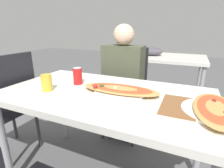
# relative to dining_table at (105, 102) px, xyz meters

# --- Properties ---
(dining_table) EXTENTS (1.38, 0.77, 0.73)m
(dining_table) POSITION_rel_dining_table_xyz_m (0.00, 0.00, 0.00)
(dining_table) COLOR silver
(dining_table) RESTS_ON ground_plane
(chair_far_seated) EXTENTS (0.40, 0.40, 0.94)m
(chair_far_seated) POSITION_rel_dining_table_xyz_m (-0.10, 0.72, -0.13)
(chair_far_seated) COLOR black
(chair_far_seated) RESTS_ON ground_plane
(chair_side_left) EXTENTS (0.40, 0.40, 0.94)m
(chair_side_left) POSITION_rel_dining_table_xyz_m (-0.88, -0.08, -0.13)
(chair_side_left) COLOR black
(chair_side_left) RESTS_ON ground_plane
(person_seated) EXTENTS (0.39, 0.24, 1.17)m
(person_seated) POSITION_rel_dining_table_xyz_m (-0.10, 0.60, 0.03)
(person_seated) COLOR #2D2D38
(person_seated) RESTS_ON ground_plane
(pizza_main) EXTENTS (0.52, 0.34, 0.05)m
(pizza_main) POSITION_rel_dining_table_xyz_m (0.09, 0.03, 0.09)
(pizza_main) COLOR white
(pizza_main) RESTS_ON dining_table
(soda_can) EXTENTS (0.07, 0.07, 0.12)m
(soda_can) POSITION_rel_dining_table_xyz_m (-0.26, 0.08, 0.13)
(soda_can) COLOR red
(soda_can) RESTS_ON dining_table
(drink_glass) EXTENTS (0.07, 0.07, 0.11)m
(drink_glass) POSITION_rel_dining_table_xyz_m (-0.37, -0.13, 0.13)
(drink_glass) COLOR gold
(drink_glass) RESTS_ON dining_table
(serving_tray) EXTENTS (0.37, 0.27, 0.01)m
(serving_tray) POSITION_rel_dining_table_xyz_m (0.56, -0.04, 0.08)
(serving_tray) COLOR brown
(serving_tray) RESTS_ON dining_table
(pizza_second) EXTENTS (0.32, 0.44, 0.05)m
(pizza_second) POSITION_rel_dining_table_xyz_m (0.63, -0.04, 0.09)
(pizza_second) COLOR white
(pizza_second) RESTS_ON dining_table
(background_table) EXTENTS (1.10, 0.80, 0.85)m
(background_table) POSITION_rel_dining_table_xyz_m (0.12, 1.74, 0.02)
(background_table) COLOR silver
(background_table) RESTS_ON ground_plane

